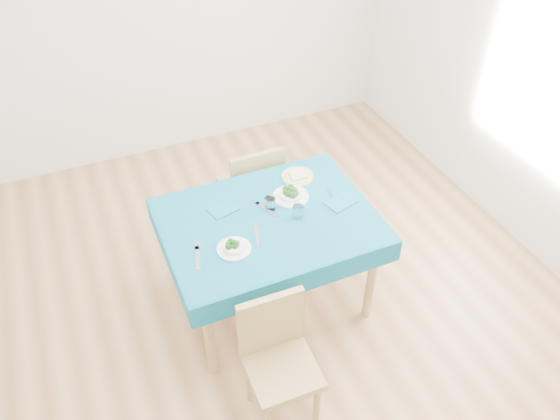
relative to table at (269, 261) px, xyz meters
name	(u,v)px	position (x,y,z in m)	size (l,w,h in m)	color
room_shell	(280,142)	(0.06, -0.04, 0.97)	(4.02, 4.52, 2.73)	olive
table	(269,261)	(0.00, 0.00, 0.00)	(1.33, 1.01, 0.76)	#0A536D
chair_near	(282,366)	(-0.27, -0.83, 0.09)	(0.38, 0.41, 0.94)	olive
chair_far	(249,177)	(0.15, 0.76, 0.14)	(0.42, 0.46, 1.04)	olive
bowl_near	(234,246)	(-0.29, -0.17, 0.41)	(0.21, 0.21, 0.06)	white
bowl_far	(291,193)	(0.22, 0.15, 0.42)	(0.24, 0.24, 0.07)	white
fork_near	(198,258)	(-0.51, -0.15, 0.38)	(0.03, 0.19, 0.00)	silver
knife_near	(256,234)	(-0.12, -0.10, 0.38)	(0.02, 0.22, 0.00)	silver
fork_far	(266,209)	(0.02, 0.10, 0.38)	(0.03, 0.19, 0.00)	silver
knife_far	(334,199)	(0.47, 0.01, 0.38)	(0.02, 0.22, 0.00)	silver
napkin_near	(223,209)	(-0.23, 0.20, 0.38)	(0.18, 0.12, 0.01)	#0E5E78
napkin_far	(341,202)	(0.49, -0.04, 0.38)	(0.19, 0.14, 0.01)	#0E5E78
tumbler_center	(270,204)	(0.05, 0.09, 0.42)	(0.07, 0.07, 0.09)	white
tumbler_side	(298,212)	(0.18, -0.06, 0.42)	(0.07, 0.07, 0.09)	white
side_plate	(298,176)	(0.35, 0.33, 0.38)	(0.22, 0.22, 0.01)	#AED065
bread_slice	(298,175)	(0.35, 0.33, 0.40)	(0.11, 0.11, 0.02)	beige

